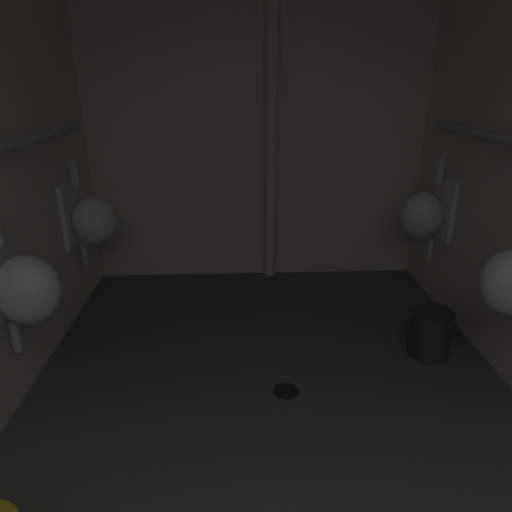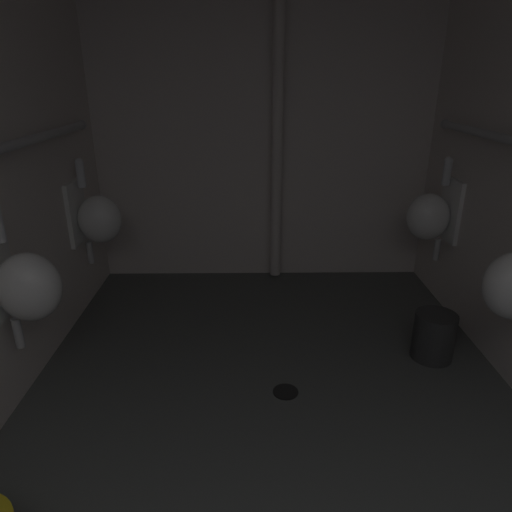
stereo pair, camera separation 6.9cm
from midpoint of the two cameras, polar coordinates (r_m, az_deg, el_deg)
name	(u,v)px [view 2 (the right image)]	position (r m, az deg, el deg)	size (l,w,h in m)	color
floor	(272,412)	(2.57, 2.75, -18.65)	(2.78, 3.61, 0.08)	#4C4F4C
wall_back	(263,126)	(3.76, 1.44, 15.74)	(2.78, 0.06, 2.48)	silver
urinal_left_mid	(24,285)	(2.44, -25.97, -3.23)	(0.32, 0.30, 0.76)	white
urinal_left_far	(96,218)	(3.42, -18.55, 4.51)	(0.32, 0.30, 0.76)	white
urinal_right_far	(431,215)	(3.54, 21.33, 4.71)	(0.32, 0.30, 0.76)	white
standpipe_back_wall	(277,128)	(3.65, 3.22, 15.56)	(0.09, 0.09, 2.43)	silver
floor_drain	(286,391)	(2.63, 4.45, -16.32)	(0.14, 0.14, 0.01)	black
waste_bin	(434,336)	(3.03, 21.71, -9.16)	(0.25, 0.25, 0.29)	#2D2D2D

